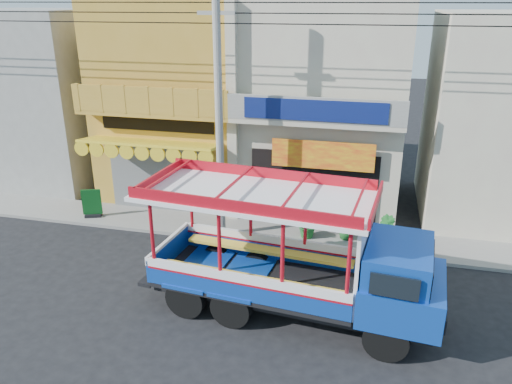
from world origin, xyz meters
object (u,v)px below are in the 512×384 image
Objects in this scene: utility_pole at (223,97)px; songthaew_truck at (312,259)px; green_sign at (92,205)px; potted_plant_b at (386,232)px; potted_plant_a at (308,224)px; potted_plant_c at (347,224)px.

utility_pole is 3.49× the size of songthaew_truck.
songthaew_truck is 10.11m from green_sign.
potted_plant_a is at bearing 48.64° from potted_plant_b.
utility_pole is at bearing -58.79° from potted_plant_c.
green_sign is (-9.03, 4.38, -1.17)m from songthaew_truck.
potted_plant_a is (-0.71, 4.60, -1.14)m from songthaew_truck.
potted_plant_b is at bearing -41.48° from potted_plant_a.
potted_plant_b is 1.37m from potted_plant_c.
songthaew_truck is 4.95m from potted_plant_b.
potted_plant_b is (11.00, 0.04, 0.10)m from green_sign.
green_sign is at bearing 143.80° from potted_plant_a.
green_sign is 0.99× the size of potted_plant_b.
green_sign is at bearing 176.51° from utility_pole.
songthaew_truck is 4.95m from potted_plant_c.
songthaew_truck reaches higher than potted_plant_b.
green_sign is at bearing 154.13° from songthaew_truck.
songthaew_truck is (3.55, -4.05, -3.27)m from utility_pole.
potted_plant_a is 0.88× the size of potted_plant_c.
songthaew_truck is at bearing -25.87° from green_sign.
utility_pole is 24.90× the size of potted_plant_b.
potted_plant_b is (5.52, 0.37, -4.35)m from utility_pole.
utility_pole reaches higher than potted_plant_c.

